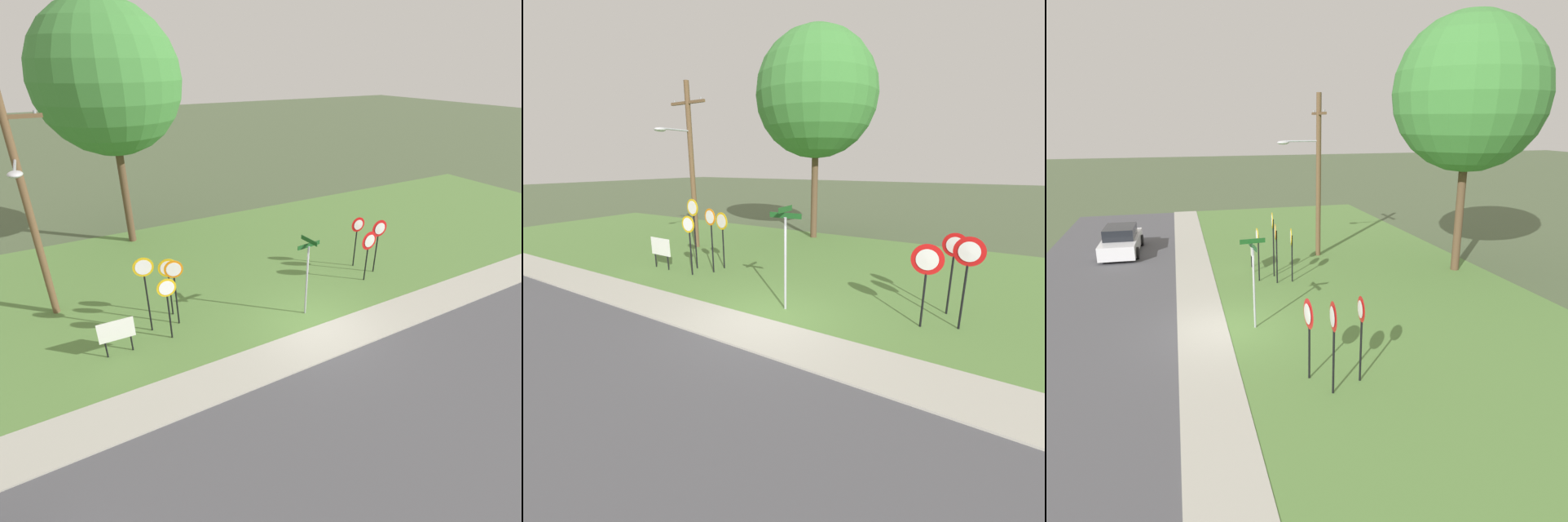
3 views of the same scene
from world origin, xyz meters
The scene contains 15 objects.
ground_plane centered at (0.00, 0.00, 0.00)m, with size 160.00×160.00×0.00m, color #4C5B3D.
road_asphalt centered at (0.00, -4.80, 0.01)m, with size 44.00×6.40×0.01m, color #4C4C51.
sidewalk_strip centered at (0.00, -0.80, 0.03)m, with size 44.00×1.60×0.06m, color #ADAA9E.
grass_median centered at (0.00, 6.00, 0.02)m, with size 44.00×12.00×0.04m, color #567F3D.
stop_sign_near_left centered at (-4.17, 3.12, 1.69)m, with size 0.68×0.15×2.28m.
stop_sign_near_right centered at (-4.62, 1.79, 1.66)m, with size 0.63×0.10×2.27m.
stop_sign_far_left centered at (-5.10, 2.52, 2.05)m, with size 0.66×0.13×2.80m.
stop_sign_far_center centered at (-4.16, 2.47, 1.82)m, with size 0.62×0.14×2.50m.
yield_sign_near_left centered at (3.74, 1.70, 1.68)m, with size 0.79×0.11×2.22m.
yield_sign_near_right centered at (4.20, 2.95, 1.77)m, with size 0.66×0.12×2.33m.
yield_sign_far_left centered at (4.61, 2.08, 1.85)m, with size 0.74×0.12×2.43m.
street_name_post centered at (0.12, 0.88, 1.82)m, with size 0.96×0.81×2.99m.
utility_pole centered at (-7.92, 5.21, 4.26)m, with size 2.10×2.12×7.77m.
notice_board centered at (-6.31, 1.80, 0.87)m, with size 1.10×0.07×1.25m.
oak_tree_left centered at (-3.94, 10.69, 7.62)m, with size 6.40×6.40×10.79m.
Camera 2 is at (5.09, -7.28, 4.14)m, focal length 24.16 mm.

